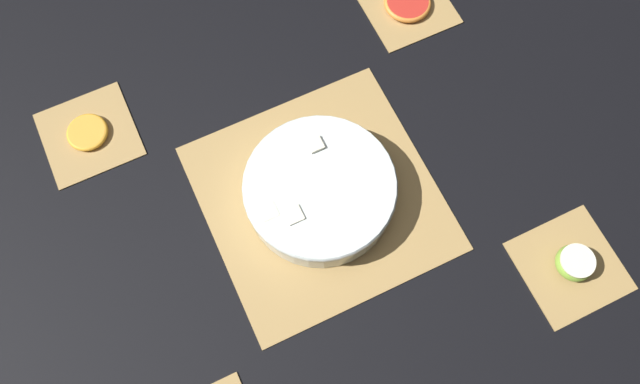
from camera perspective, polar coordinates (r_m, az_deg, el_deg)
ground_plane at (r=1.13m, az=0.00°, el=-0.55°), size 6.00×6.00×0.00m
bamboo_mat_center at (r=1.13m, az=0.00°, el=-0.50°), size 0.41×0.41×0.01m
coaster_mat_near_right at (r=1.18m, az=21.87°, el=-6.29°), size 0.17×0.17×0.01m
coaster_mat_far_left at (r=1.26m, az=-20.38°, el=4.98°), size 0.17×0.17×0.01m
coaster_mat_far_right at (r=1.34m, az=7.95°, el=16.55°), size 0.17×0.17×0.01m
fruit_salad_bowl at (r=1.09m, az=-0.04°, el=0.18°), size 0.27×0.27×0.07m
apple_half at (r=1.16m, az=22.25°, el=-6.02°), size 0.07×0.07×0.04m
orange_slice_whole at (r=1.25m, az=-20.50°, el=5.13°), size 0.08×0.08×0.01m
grapefruit_slice at (r=1.33m, az=8.01°, el=16.78°), size 0.10×0.10×0.01m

